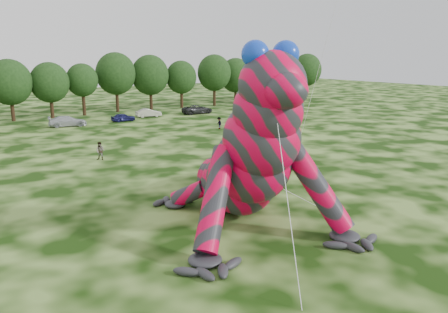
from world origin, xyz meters
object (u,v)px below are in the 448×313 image
object	(u,v)px
tree_9	(83,90)
spectator_5	(230,151)
tree_10	(116,82)
car_4	(123,117)
tree_11	(150,82)
tree_13	(214,80)
spectator_1	(100,151)
spectator_3	(265,123)
tree_15	(257,80)
inflatable_gecko	(232,129)
tree_12	(181,84)
car_6	(197,109)
spectator_2	(219,123)
car_3	(68,121)
tree_16	(277,79)
car_7	(247,105)
tree_14	(236,81)
tree_8	(50,90)
tree_17	(307,76)
tree_7	(10,90)
car_5	(149,113)

from	to	relation	value
tree_9	spectator_5	size ratio (longest dim) A/B	4.78
tree_10	car_4	xyz separation A→B (m)	(-3.40, -11.50, -4.63)
tree_11	tree_13	size ratio (longest dim) A/B	0.99
spectator_1	spectator_3	bearing A→B (deg)	55.07
tree_11	tree_15	distance (m)	24.69
inflatable_gecko	tree_12	distance (m)	57.79
car_6	spectator_2	xyz separation A→B (m)	(-5.63, -15.54, 0.08)
tree_9	car_3	xyz separation A→B (m)	(-5.50, -10.51, -3.58)
tree_15	car_6	xyz separation A→B (m)	(-20.42, -9.39, -4.07)
tree_11	tree_12	distance (m)	6.27
tree_16	car_7	size ratio (longest dim) A/B	1.89
tree_9	tree_15	bearing A→B (deg)	0.65
spectator_1	spectator_5	size ratio (longest dim) A/B	0.99
tree_14	tree_8	bearing A→B (deg)	-177.36
tree_12	spectator_2	world-z (taller)	tree_12
spectator_2	tree_13	bearing A→B (deg)	154.58
tree_12	tree_14	world-z (taller)	tree_14
inflatable_gecko	tree_13	bearing A→B (deg)	71.65
car_7	spectator_3	distance (m)	23.20
inflatable_gecko	tree_14	xyz separation A→B (m)	(37.91, 53.34, -0.73)
tree_10	tree_17	distance (m)	44.59
inflatable_gecko	tree_17	bearing A→B (deg)	55.32
car_6	spectator_1	distance (m)	35.05
tree_13	spectator_3	size ratio (longest dim) A/B	5.68
tree_12	car_3	distance (m)	27.03
tree_7	car_4	xyz separation A→B (m)	(14.08, -9.72, -4.12)
spectator_3	car_3	bearing A→B (deg)	-102.63
tree_11	tree_12	world-z (taller)	tree_11
tree_10	tree_13	xyz separation A→B (m)	(19.73, -1.45, -0.19)
tree_10	car_3	distance (m)	17.27
car_4	spectator_3	world-z (taller)	spectator_3
car_4	tree_10	bearing A→B (deg)	-18.09
tree_17	car_3	xyz separation A→B (m)	(-56.38, -9.83, -4.39)
car_3	car_5	size ratio (longest dim) A/B	1.26
car_3	inflatable_gecko	bearing A→B (deg)	-169.24
tree_7	tree_9	bearing A→B (deg)	2.78
tree_7	tree_10	distance (m)	17.58
car_6	spectator_2	world-z (taller)	spectator_2
tree_11	tree_16	bearing A→B (deg)	2.13
tree_10	spectator_1	world-z (taller)	tree_10
tree_13	tree_15	bearing A→B (deg)	3.25
tree_7	car_5	size ratio (longest dim) A/B	2.29
tree_16	car_5	bearing A→B (deg)	-164.46
tree_7	tree_12	world-z (taller)	tree_7
inflatable_gecko	tree_7	distance (m)	51.73
tree_8	car_7	world-z (taller)	tree_8
tree_14	car_6	world-z (taller)	tree_14
spectator_2	tree_9	bearing A→B (deg)	-149.36
car_6	spectator_2	distance (m)	16.53
tree_8	tree_9	size ratio (longest dim) A/B	1.03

